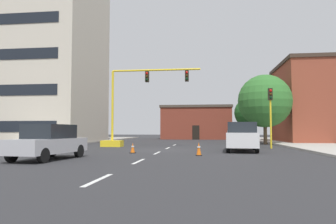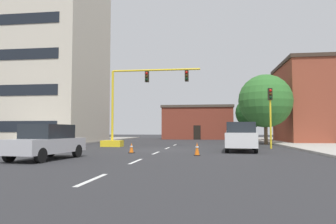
% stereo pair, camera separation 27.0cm
% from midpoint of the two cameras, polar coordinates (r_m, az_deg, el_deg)
% --- Properties ---
extents(ground_plane, '(160.00, 160.00, 0.00)m').
position_cam_midpoint_polar(ground_plane, '(23.25, -0.61, -6.90)').
color(ground_plane, '#2D2D30').
extents(sidewalk_left, '(6.00, 56.00, 0.14)m').
position_cam_midpoint_polar(sidewalk_left, '(34.97, -20.10, -5.38)').
color(sidewalk_left, '#9E998E').
rests_on(sidewalk_left, ground_plane).
extents(sidewalk_right, '(6.00, 56.00, 0.14)m').
position_cam_midpoint_polar(sidewalk_right, '(32.45, 24.87, -5.45)').
color(sidewalk_right, '#B2ADA3').
rests_on(sidewalk_right, ground_plane).
extents(lane_stripe_seg_0, '(0.16, 2.40, 0.01)m').
position_cam_midpoint_polar(lane_stripe_seg_0, '(9.66, -12.76, -11.85)').
color(lane_stripe_seg_0, silver).
rests_on(lane_stripe_seg_0, ground_plane).
extents(lane_stripe_seg_1, '(0.16, 2.40, 0.01)m').
position_cam_midpoint_polar(lane_stripe_seg_1, '(14.91, -5.32, -8.88)').
color(lane_stripe_seg_1, silver).
rests_on(lane_stripe_seg_1, ground_plane).
extents(lane_stripe_seg_2, '(0.16, 2.40, 0.01)m').
position_cam_midpoint_polar(lane_stripe_seg_2, '(20.29, -1.82, -7.41)').
color(lane_stripe_seg_2, silver).
rests_on(lane_stripe_seg_2, ground_plane).
extents(lane_stripe_seg_3, '(0.16, 2.40, 0.01)m').
position_cam_midpoint_polar(lane_stripe_seg_3, '(25.72, 0.19, -6.54)').
color(lane_stripe_seg_3, silver).
rests_on(lane_stripe_seg_3, ground_plane).
extents(lane_stripe_seg_4, '(0.16, 2.40, 0.01)m').
position_cam_midpoint_polar(lane_stripe_seg_4, '(31.18, 1.49, -5.98)').
color(lane_stripe_seg_4, silver).
rests_on(lane_stripe_seg_4, ground_plane).
extents(building_tall_left, '(15.96, 12.31, 22.12)m').
position_cam_midpoint_polar(building_tall_left, '(41.97, -23.14, 10.21)').
color(building_tall_left, beige).
rests_on(building_tall_left, ground_plane).
extents(building_brick_center, '(11.47, 9.04, 5.43)m').
position_cam_midpoint_polar(building_brick_center, '(53.49, 5.61, -1.93)').
color(building_brick_center, brown).
rests_on(building_brick_center, ground_plane).
extents(building_row_right, '(10.87, 10.85, 9.42)m').
position_cam_midpoint_polar(building_row_right, '(41.56, 27.13, 1.56)').
color(building_row_right, brown).
rests_on(building_row_right, ground_plane).
extents(traffic_signal_gantry, '(8.71, 1.20, 6.83)m').
position_cam_midpoint_polar(traffic_signal_gantry, '(28.11, -7.64, -1.71)').
color(traffic_signal_gantry, yellow).
rests_on(traffic_signal_gantry, ground_plane).
extents(traffic_light_pole_right, '(0.32, 0.47, 4.80)m').
position_cam_midpoint_polar(traffic_light_pole_right, '(26.34, 18.31, 1.38)').
color(traffic_light_pole_right, yellow).
rests_on(traffic_light_pole_right, ground_plane).
extents(tree_right_mid, '(5.46, 5.46, 7.18)m').
position_cam_midpoint_polar(tree_right_mid, '(33.91, 17.42, 1.91)').
color(tree_right_mid, brown).
rests_on(tree_right_mid, ground_plane).
extents(tree_right_far, '(4.21, 4.21, 5.96)m').
position_cam_midpoint_polar(tree_right_far, '(45.05, 14.92, -0.15)').
color(tree_right_far, brown).
rests_on(tree_right_far, ground_plane).
extents(pickup_truck_white, '(2.47, 5.56, 1.99)m').
position_cam_midpoint_polar(pickup_truck_white, '(22.48, 13.42, -4.44)').
color(pickup_truck_white, white).
rests_on(pickup_truck_white, ground_plane).
extents(sedan_silver_near_left, '(2.37, 4.69, 1.74)m').
position_cam_midpoint_polar(sedan_silver_near_left, '(16.80, -20.69, -5.03)').
color(sedan_silver_near_left, '#B7B7BC').
rests_on(sedan_silver_near_left, ground_plane).
extents(traffic_cone_roadside_a, '(0.36, 0.36, 0.78)m').
position_cam_midpoint_polar(traffic_cone_roadside_a, '(18.21, 5.71, -6.67)').
color(traffic_cone_roadside_a, black).
rests_on(traffic_cone_roadside_a, ground_plane).
extents(traffic_cone_roadside_b, '(0.36, 0.36, 0.66)m').
position_cam_midpoint_polar(traffic_cone_roadside_b, '(20.25, -6.25, -6.49)').
color(traffic_cone_roadside_b, black).
rests_on(traffic_cone_roadside_b, ground_plane).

